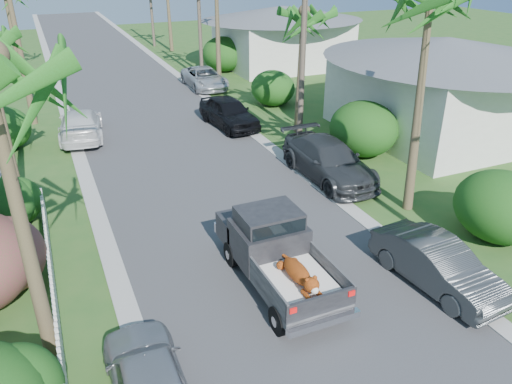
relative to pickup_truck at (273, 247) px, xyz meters
name	(u,v)px	position (x,y,z in m)	size (l,w,h in m)	color
ground	(350,369)	(0.10, -3.96, -1.01)	(120.00, 120.00, 0.00)	#2C5821
road	(134,98)	(0.10, 21.04, -1.00)	(8.00, 100.00, 0.02)	#38383A
curb_left	(63,105)	(-4.20, 21.04, -0.98)	(0.60, 100.00, 0.06)	#A5A39E
curb_right	(198,91)	(4.40, 21.04, -0.98)	(0.60, 100.00, 0.06)	#A5A39E
pickup_truck	(273,247)	(0.00, 0.00, 0.00)	(1.98, 5.12, 2.06)	black
parked_car_rn	(437,265)	(4.05, -2.21, -0.33)	(1.44, 4.12, 1.36)	#313436
parked_car_rm	(329,161)	(5.10, 5.39, -0.23)	(2.17, 5.35, 1.55)	#303235
parked_car_rf	(229,113)	(3.70, 13.29, -0.23)	(1.83, 4.56, 1.55)	black
parked_car_rd	(204,78)	(5.10, 21.63, -0.33)	(2.25, 4.87, 1.35)	silver
parked_car_ln	(149,382)	(-4.28, -3.14, -0.34)	(1.58, 3.92, 1.34)	#9E9FA4
parked_car_lf	(81,124)	(-3.73, 14.54, -0.29)	(2.02, 4.97, 1.44)	silver
palm_r_b	(303,12)	(6.70, 11.04, 4.94)	(4.40, 4.40, 7.20)	brown
shrub_r_a	(501,207)	(7.70, -0.96, 0.14)	(2.80, 3.08, 2.30)	#134514
shrub_r_b	(363,129)	(7.90, 7.04, 0.24)	(3.00, 3.30, 2.50)	#134514
shrub_r_c	(273,88)	(7.60, 16.04, 0.04)	(2.60, 2.86, 2.10)	#134514
shrub_r_d	(223,54)	(8.10, 26.04, 0.29)	(3.20, 3.52, 2.60)	#134514
picket_fence	(52,282)	(-5.90, 1.54, -0.51)	(0.10, 11.00, 1.00)	white
house_right_near	(441,91)	(13.10, 8.04, 1.21)	(8.00, 9.00, 4.80)	silver
house_right_far	(282,39)	(13.10, 26.04, 1.11)	(9.00, 8.00, 4.60)	silver
utility_pole_b	(303,50)	(5.70, 9.04, 3.59)	(1.60, 0.26, 9.00)	brown
utility_pole_c	(199,13)	(5.70, 24.04, 3.59)	(1.60, 0.26, 9.00)	brown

